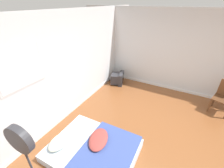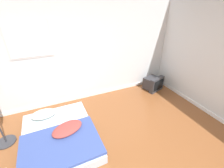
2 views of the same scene
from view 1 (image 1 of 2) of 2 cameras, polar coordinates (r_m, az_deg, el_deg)
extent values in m
plane|color=brown|center=(3.61, 19.54, -22.70)|extent=(20.00, 20.00, 0.00)
cube|color=silver|center=(3.79, -18.32, 5.24)|extent=(7.73, 0.06, 2.60)
cube|color=white|center=(4.40, -15.40, -9.92)|extent=(7.73, 0.02, 0.09)
cube|color=silver|center=(3.09, -31.80, 5.25)|extent=(0.89, 0.01, 0.80)
cube|color=white|center=(3.08, -31.74, 5.24)|extent=(0.82, 0.01, 0.73)
cube|color=silver|center=(5.24, 27.60, 9.89)|extent=(0.06, 7.57, 2.60)
cube|color=white|center=(5.68, 24.71, -2.15)|extent=(0.02, 7.57, 0.09)
cube|color=silver|center=(3.35, -7.33, -23.76)|extent=(1.35, 1.72, 0.18)
ellipsoid|color=silver|center=(3.42, -19.24, -19.94)|extent=(0.52, 0.35, 0.14)
cube|color=#384C93|center=(3.15, -2.18, -24.82)|extent=(1.37, 1.01, 0.05)
ellipsoid|color=#993D38|center=(3.27, -5.16, -20.18)|extent=(0.68, 0.54, 0.11)
cube|color=#333338|center=(5.60, 1.35, 2.18)|extent=(0.51, 0.42, 0.35)
cube|color=#333338|center=(5.56, 3.53, 2.13)|extent=(0.56, 0.28, 0.44)
cube|color=black|center=(5.55, 4.22, 2.17)|extent=(0.43, 0.13, 0.32)
cube|color=brown|center=(4.98, 33.12, -6.87)|extent=(0.05, 0.05, 0.41)
cube|color=brown|center=(5.33, 34.35, -4.96)|extent=(0.05, 0.05, 0.41)
cube|color=#55311A|center=(5.03, 36.56, -4.68)|extent=(0.57, 0.57, 0.02)
cylinder|color=#333338|center=(2.32, -31.81, -17.53)|extent=(0.12, 0.43, 0.43)
camera|label=2|loc=(1.99, 59.20, 5.07)|focal=24.00mm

